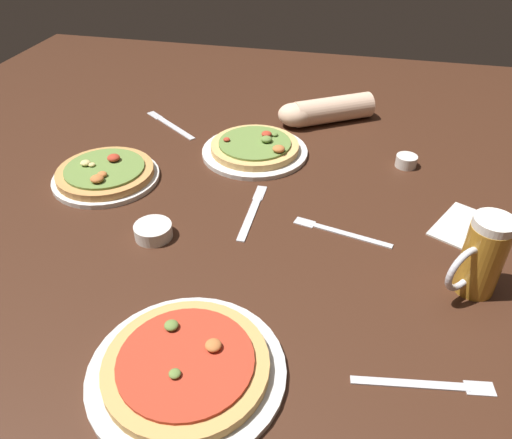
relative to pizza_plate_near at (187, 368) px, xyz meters
The scene contains 13 objects.
ground_plane 0.40m from the pizza_plate_near, 87.26° to the left, with size 2.40×2.40×0.03m, color #3D2114.
pizza_plate_near is the anchor object (origin of this frame).
pizza_plate_far 0.72m from the pizza_plate_near, 94.60° to the left, with size 0.28×0.28×0.05m.
pizza_plate_side 0.63m from the pizza_plate_near, 127.79° to the left, with size 0.26×0.26×0.05m.
beer_mug_dark 0.54m from the pizza_plate_near, 33.41° to the left, with size 0.11×0.11×0.16m.
ramekin_sauce 0.81m from the pizza_plate_near, 65.35° to the left, with size 0.05×0.05×0.03m, color silver.
ramekin_butter 0.36m from the pizza_plate_near, 120.51° to the left, with size 0.08×0.08×0.03m, color silver.
napkin_folded 0.68m from the pizza_plate_near, 46.40° to the left, with size 0.12×0.16×0.01m, color silver.
fork_left 0.46m from the pizza_plate_near, 64.51° to the left, with size 0.22×0.07×0.01m.
knife_right 0.45m from the pizza_plate_near, 90.24° to the left, with size 0.02×0.22×0.01m.
fork_spare 0.37m from the pizza_plate_near, ahead, with size 0.22×0.05×0.01m.
knife_spare 0.90m from the pizza_plate_near, 112.66° to the left, with size 0.20×0.16×0.01m.
diner_arm 0.95m from the pizza_plate_near, 84.25° to the left, with size 0.27×0.20×0.08m.
Camera 1 is at (0.19, -0.84, 0.66)m, focal length 34.96 mm.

